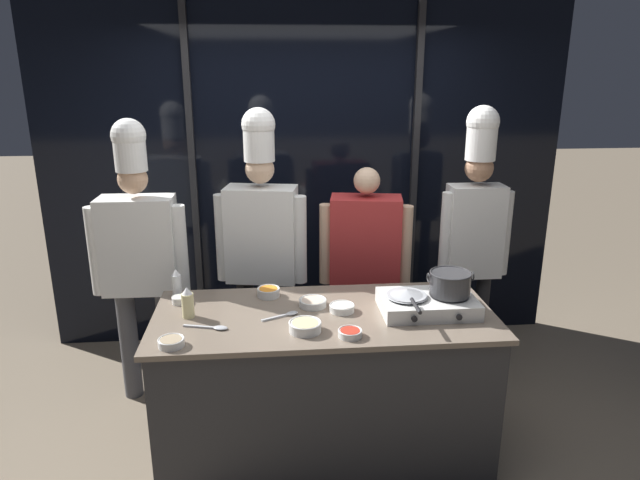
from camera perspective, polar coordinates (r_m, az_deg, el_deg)
name	(u,v)px	position (r m, az deg, el deg)	size (l,w,h in m)	color
ground_plane	(324,448)	(3.65, 0.38, -20.09)	(24.00, 24.00, 0.00)	#7F705B
window_wall_back	(305,178)	(4.53, -1.49, 6.24)	(4.07, 0.09, 2.70)	black
demo_counter	(324,383)	(3.40, 0.39, -14.13)	(1.89, 0.83, 0.89)	#2D2D30
portable_stove	(427,303)	(3.26, 10.70, -6.26)	(0.53, 0.37, 0.10)	silver
frying_pan	(407,293)	(3.20, 8.69, -5.29)	(0.23, 0.40, 0.04)	#ADAFB5
stock_pot	(450,283)	(3.25, 12.87, -4.19)	(0.26, 0.23, 0.13)	#333335
squeeze_bottle_clear	(177,283)	(3.50, -14.14, -4.22)	(0.06, 0.06, 0.17)	white
squeeze_bottle_oil	(188,303)	(3.20, -13.09, -6.15)	(0.07, 0.07, 0.17)	beige
prep_bowl_mushrooms	(171,342)	(2.93, -14.66, -9.82)	(0.13, 0.13, 0.04)	white
prep_bowl_chicken	(313,302)	(3.27, -0.73, -6.23)	(0.16, 0.16, 0.04)	white
prep_bowl_onion	(342,307)	(3.21, 2.20, -6.75)	(0.14, 0.14, 0.04)	white
prep_bowl_bean_sprouts	(180,299)	(3.41, -13.81, -5.76)	(0.10, 0.10, 0.04)	white
prep_bowl_carrots	(268,292)	(3.42, -5.18, -5.15)	(0.14, 0.14, 0.05)	white
prep_bowl_ginger	(305,326)	(2.98, -1.50, -8.58)	(0.17, 0.17, 0.05)	white
prep_bowl_chili_flakes	(350,333)	(2.93, 3.03, -9.24)	(0.12, 0.12, 0.04)	white
serving_spoon_slotted	(287,314)	(3.17, -3.36, -7.44)	(0.21, 0.12, 0.02)	#B2B5BA
serving_spoon_solid	(214,328)	(3.06, -10.53, -8.60)	(0.24, 0.09, 0.02)	#B2B5BA
chef_head	(139,248)	(3.86, -17.62, -0.78)	(0.62, 0.25, 1.90)	#4C4C51
chef_sous	(262,236)	(3.84, -5.84, 0.45)	(0.61, 0.32, 1.95)	#232326
person_guest	(365,257)	(3.97, 4.52, -1.70)	(0.62, 0.32, 1.56)	#4C4C51
chef_line	(475,223)	(4.04, 15.21, 1.63)	(0.49, 0.21, 1.96)	#232326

